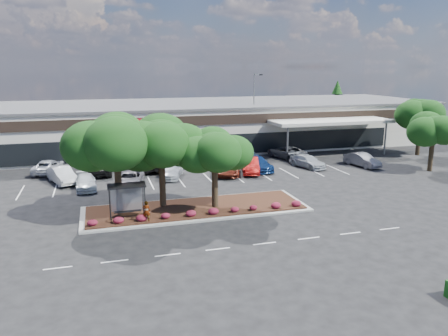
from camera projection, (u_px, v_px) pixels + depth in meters
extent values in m
plane|color=black|center=(235.00, 224.00, 32.18)|extent=(160.00, 160.00, 0.00)
cube|color=silver|center=(164.00, 126.00, 63.29)|extent=(80.00, 20.00, 6.00)
cube|color=#4E4D50|center=(163.00, 104.00, 62.59)|extent=(80.40, 20.40, 0.30)
cube|color=black|center=(176.00, 121.00, 53.49)|extent=(80.00, 0.25, 1.20)
cube|color=black|center=(176.00, 147.00, 54.21)|extent=(60.00, 0.18, 2.60)
cube|color=red|center=(126.00, 123.00, 51.78)|extent=(6.00, 0.12, 1.00)
cube|color=silver|center=(331.00, 121.00, 56.76)|extent=(16.00, 5.00, 0.40)
cylinder|color=slate|center=(287.00, 144.00, 53.49)|extent=(0.24, 0.24, 4.20)
cylinder|color=slate|center=(385.00, 139.00, 57.32)|extent=(0.24, 0.24, 4.20)
cube|color=#A0A09B|center=(196.00, 209.00, 35.36)|extent=(18.00, 6.00, 0.15)
cube|color=#432318|center=(196.00, 208.00, 35.33)|extent=(17.20, 5.20, 0.12)
cube|color=silver|center=(58.00, 268.00, 25.16)|extent=(1.60, 0.12, 0.01)
cube|color=silver|center=(115.00, 261.00, 26.03)|extent=(1.60, 0.12, 0.01)
cube|color=silver|center=(168.00, 255.00, 26.91)|extent=(1.60, 0.12, 0.01)
cube|color=silver|center=(218.00, 249.00, 27.79)|extent=(1.60, 0.12, 0.01)
cube|color=silver|center=(265.00, 243.00, 28.66)|extent=(1.60, 0.12, 0.01)
cube|color=silver|center=(309.00, 238.00, 29.54)|extent=(1.60, 0.12, 0.01)
cube|color=silver|center=(350.00, 233.00, 30.41)|extent=(1.60, 0.12, 0.01)
cube|color=silver|center=(390.00, 229.00, 31.29)|extent=(1.60, 0.12, 0.01)
cube|color=silver|center=(20.00, 192.00, 40.29)|extent=(0.12, 5.00, 0.01)
cube|color=silver|center=(55.00, 190.00, 41.11)|extent=(0.12, 5.00, 0.01)
cube|color=silver|center=(88.00, 187.00, 41.93)|extent=(0.12, 5.00, 0.01)
cube|color=silver|center=(120.00, 185.00, 42.75)|extent=(0.12, 5.00, 0.01)
cube|color=silver|center=(151.00, 183.00, 43.57)|extent=(0.12, 5.00, 0.01)
cube|color=silver|center=(180.00, 181.00, 44.39)|extent=(0.12, 5.00, 0.01)
cube|color=silver|center=(209.00, 179.00, 45.21)|extent=(0.12, 5.00, 0.01)
cube|color=silver|center=(236.00, 177.00, 46.03)|extent=(0.12, 5.00, 0.01)
cube|color=silver|center=(263.00, 175.00, 46.85)|extent=(0.12, 5.00, 0.01)
cube|color=silver|center=(289.00, 173.00, 47.67)|extent=(0.12, 5.00, 0.01)
cube|color=silver|center=(313.00, 171.00, 48.49)|extent=(0.12, 5.00, 0.01)
cube|color=silver|center=(337.00, 169.00, 49.32)|extent=(0.12, 5.00, 0.01)
cylinder|color=black|center=(110.00, 201.00, 32.67)|extent=(0.08, 0.08, 2.50)
cylinder|color=black|center=(143.00, 198.00, 33.36)|extent=(0.08, 0.08, 2.50)
cylinder|color=black|center=(110.00, 206.00, 31.46)|extent=(0.08, 0.08, 2.50)
cylinder|color=black|center=(145.00, 203.00, 32.14)|extent=(0.08, 0.08, 2.50)
cube|color=black|center=(126.00, 185.00, 32.11)|extent=(2.75, 1.55, 0.10)
cube|color=silver|center=(127.00, 198.00, 32.99)|extent=(2.30, 0.03, 2.00)
cube|color=black|center=(128.00, 211.00, 32.82)|extent=(2.00, 0.35, 0.06)
cone|color=#1A3A11|center=(336.00, 104.00, 81.60)|extent=(3.96, 3.96, 9.00)
imported|color=#594C47|center=(146.00, 211.00, 31.89)|extent=(0.64, 0.51, 1.55)
cube|color=#A0A09B|center=(253.00, 148.00, 61.51)|extent=(0.50, 0.50, 0.40)
cylinder|color=slate|center=(254.00, 110.00, 60.32)|extent=(0.14, 0.14, 10.09)
cube|color=slate|center=(257.00, 74.00, 59.46)|extent=(0.92, 0.49, 0.14)
cube|color=black|center=(260.00, 75.00, 59.75)|extent=(0.52, 0.43, 0.18)
imported|color=white|center=(62.00, 175.00, 43.38)|extent=(3.38, 5.20, 1.62)
imported|color=silver|center=(86.00, 182.00, 41.32)|extent=(2.08, 4.65, 1.33)
imported|color=slate|center=(130.00, 179.00, 42.33)|extent=(3.46, 5.46, 1.40)
imported|color=#B4BAC2|center=(172.00, 171.00, 45.71)|extent=(3.50, 5.24, 1.41)
imported|color=maroon|center=(227.00, 168.00, 46.81)|extent=(3.79, 5.72, 1.46)
imported|color=maroon|center=(250.00, 165.00, 47.61)|extent=(3.03, 5.34, 1.66)
imported|color=navy|center=(256.00, 163.00, 48.87)|extent=(2.81, 5.65, 1.58)
imported|color=#B4BAC0|center=(308.00, 161.00, 50.23)|extent=(3.31, 5.21, 1.41)
imported|color=#5D5D65|center=(362.00, 160.00, 50.69)|extent=(2.55, 4.91, 1.54)
imported|color=#B7B9C3|center=(48.00, 166.00, 47.49)|extent=(3.35, 5.69, 1.49)
imported|color=black|center=(101.00, 168.00, 46.92)|extent=(2.89, 5.34, 1.42)
imported|color=black|center=(146.00, 162.00, 48.93)|extent=(3.23, 6.36, 1.72)
imported|color=black|center=(177.00, 159.00, 51.68)|extent=(3.12, 4.29, 1.36)
imported|color=#5C5D64|center=(190.00, 155.00, 53.07)|extent=(3.28, 5.12, 1.59)
imported|color=maroon|center=(237.00, 157.00, 52.67)|extent=(2.85, 4.29, 1.36)
imported|color=#585960|center=(286.00, 152.00, 55.30)|extent=(4.25, 6.18, 1.57)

